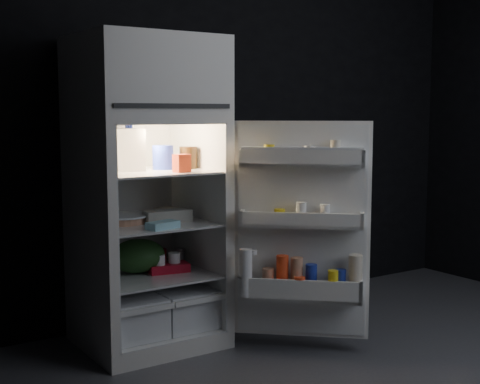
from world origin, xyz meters
TOP-DOWN VIEW (x-y plane):
  - floor at (0.00, 0.00)m, footprint 4.00×3.40m
  - wall_back at (0.00, 1.70)m, footprint 4.00×0.00m
  - refrigerator at (-0.86, 1.32)m, footprint 0.76×0.71m
  - fridge_door at (-0.20, 0.69)m, footprint 0.66×0.63m
  - milk_jug at (-0.95, 1.32)m, footprint 0.19×0.19m
  - mayo_jar at (-0.75, 1.29)m, footprint 0.12×0.12m
  - jam_jar at (-0.60, 1.27)m, footprint 0.12×0.12m
  - amber_bottle at (-1.13, 1.33)m, footprint 0.09×0.09m
  - small_carton at (-0.75, 1.07)m, footprint 0.09×0.07m
  - egg_carton at (-0.76, 1.22)m, footprint 0.28×0.13m
  - pie at (-0.99, 1.33)m, footprint 0.34×0.34m
  - flat_package at (-0.89, 1.04)m, footprint 0.19×0.13m
  - wrapped_pkg at (-0.65, 1.45)m, footprint 0.14×0.13m
  - produce_bag at (-0.90, 1.33)m, footprint 0.41×0.38m
  - yogurt_tray at (-0.75, 1.24)m, footprint 0.25×0.17m
  - small_can_red at (-0.68, 1.47)m, footprint 0.08×0.08m
  - small_can_silver at (-0.58, 1.42)m, footprint 0.07×0.07m

SIDE VIEW (x-z plane):
  - floor at x=0.00m, z-range 0.00..0.00m
  - yogurt_tray at x=-0.75m, z-range 0.43..0.48m
  - small_can_red at x=-0.68m, z-range 0.43..0.52m
  - small_can_silver at x=-0.58m, z-range 0.43..0.52m
  - produce_bag at x=-0.90m, z-range 0.43..0.62m
  - fridge_door at x=-0.20m, z-range 0.07..1.29m
  - pie at x=-0.99m, z-range 0.73..0.77m
  - flat_package at x=-0.89m, z-range 0.73..0.77m
  - wrapped_pkg at x=-0.65m, z-range 0.73..0.78m
  - egg_carton at x=-0.76m, z-range 0.73..0.80m
  - refrigerator at x=-0.86m, z-range 0.07..1.85m
  - small_carton at x=-0.75m, z-range 1.03..1.13m
  - jam_jar at x=-0.60m, z-range 1.03..1.16m
  - mayo_jar at x=-0.75m, z-range 1.03..1.17m
  - amber_bottle at x=-1.13m, z-range 1.03..1.25m
  - milk_jug at x=-0.95m, z-range 1.03..1.27m
  - wall_back at x=0.00m, z-range 0.00..2.70m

